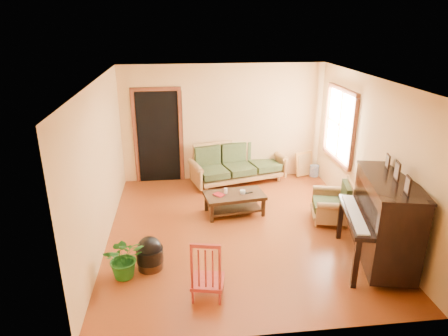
{
  "coord_description": "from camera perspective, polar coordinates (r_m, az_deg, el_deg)",
  "views": [
    {
      "loc": [
        -0.98,
        -6.13,
        3.5
      ],
      "look_at": [
        -0.25,
        0.2,
        1.1
      ],
      "focal_mm": 32.0,
      "sensor_mm": 36.0,
      "label": 1
    }
  ],
  "objects": [
    {
      "name": "floor",
      "position": [
        7.13,
        2.19,
        -8.79
      ],
      "size": [
        5.0,
        5.0,
        0.0
      ],
      "primitive_type": "plane",
      "color": "#64270D",
      "rests_on": "ground"
    },
    {
      "name": "doorway",
      "position": [
        8.97,
        -9.37,
        4.35
      ],
      "size": [
        1.08,
        0.16,
        2.05
      ],
      "primitive_type": "cube",
      "color": "black",
      "rests_on": "floor"
    },
    {
      "name": "window",
      "position": [
        8.33,
        16.23,
        5.92
      ],
      "size": [
        0.12,
        1.36,
        1.46
      ],
      "primitive_type": "cube",
      "color": "white",
      "rests_on": "right_wall"
    },
    {
      "name": "sofa",
      "position": [
        8.93,
        2.08,
        0.67
      ],
      "size": [
        2.25,
        1.4,
        0.9
      ],
      "primitive_type": "cube",
      "rotation": [
        0.0,
        0.0,
        0.27
      ],
      "color": "olive",
      "rests_on": "floor"
    },
    {
      "name": "coffee_table",
      "position": [
        7.59,
        1.49,
        -5.11
      ],
      "size": [
        1.18,
        0.75,
        0.4
      ],
      "primitive_type": "cube",
      "rotation": [
        0.0,
        0.0,
        0.13
      ],
      "color": "black",
      "rests_on": "floor"
    },
    {
      "name": "armchair",
      "position": [
        7.51,
        15.05,
        -4.56
      ],
      "size": [
        0.9,
        0.93,
        0.78
      ],
      "primitive_type": "cube",
      "rotation": [
        0.0,
        0.0,
        -0.23
      ],
      "color": "olive",
      "rests_on": "floor"
    },
    {
      "name": "piano",
      "position": [
        6.37,
        22.02,
        -7.23
      ],
      "size": [
        1.24,
        1.71,
        1.37
      ],
      "primitive_type": "cube",
      "rotation": [
        0.0,
        0.0,
        -0.23
      ],
      "color": "black",
      "rests_on": "floor"
    },
    {
      "name": "footstool",
      "position": [
        6.15,
        -10.53,
        -12.34
      ],
      "size": [
        0.49,
        0.49,
        0.38
      ],
      "primitive_type": "cylinder",
      "rotation": [
        0.0,
        0.0,
        -0.27
      ],
      "color": "black",
      "rests_on": "floor"
    },
    {
      "name": "red_chair",
      "position": [
        5.39,
        -2.36,
        -13.94
      ],
      "size": [
        0.5,
        0.53,
        0.89
      ],
      "primitive_type": "cube",
      "rotation": [
        0.0,
        0.0,
        -0.2
      ],
      "color": "maroon",
      "rests_on": "floor"
    },
    {
      "name": "leaning_frame",
      "position": [
        9.53,
        11.38,
        0.62
      ],
      "size": [
        0.46,
        0.25,
        0.6
      ],
      "primitive_type": "cube",
      "rotation": [
        0.0,
        0.0,
        0.35
      ],
      "color": "gold",
      "rests_on": "floor"
    },
    {
      "name": "ceramic_crock",
      "position": [
        9.62,
        12.75,
        -0.38
      ],
      "size": [
        0.28,
        0.28,
        0.26
      ],
      "primitive_type": "cylinder",
      "rotation": [
        0.0,
        0.0,
        -0.4
      ],
      "color": "#35599F",
      "rests_on": "floor"
    },
    {
      "name": "potted_plant",
      "position": [
        5.97,
        -14.02,
        -12.28
      ],
      "size": [
        0.63,
        0.56,
        0.63
      ],
      "primitive_type": "imported",
      "rotation": [
        0.0,
        0.0,
        0.14
      ],
      "color": "#1B5E1C",
      "rests_on": "floor"
    },
    {
      "name": "book",
      "position": [
        7.4,
        -1.1,
        -4.02
      ],
      "size": [
        0.25,
        0.25,
        0.02
      ],
      "primitive_type": "imported",
      "rotation": [
        0.0,
        0.0,
        0.72
      ],
      "color": "maroon",
      "rests_on": "coffee_table"
    },
    {
      "name": "candle",
      "position": [
        7.5,
        0.23,
        -3.28
      ],
      "size": [
        0.08,
        0.08,
        0.11
      ],
      "primitive_type": "cylinder",
      "rotation": [
        0.0,
        0.0,
        0.21
      ],
      "color": "silver",
      "rests_on": "coffee_table"
    },
    {
      "name": "glass_jar",
      "position": [
        7.52,
        2.68,
        -3.42
      ],
      "size": [
        0.11,
        0.11,
        0.07
      ],
      "primitive_type": "cylinder",
      "rotation": [
        0.0,
        0.0,
        -0.06
      ],
      "color": "silver",
      "rests_on": "coffee_table"
    },
    {
      "name": "remote",
      "position": [
        7.55,
        3.53,
        -3.54
      ],
      "size": [
        0.17,
        0.1,
        0.02
      ],
      "primitive_type": "cube",
      "rotation": [
        0.0,
        0.0,
        0.37
      ],
      "color": "black",
      "rests_on": "coffee_table"
    }
  ]
}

